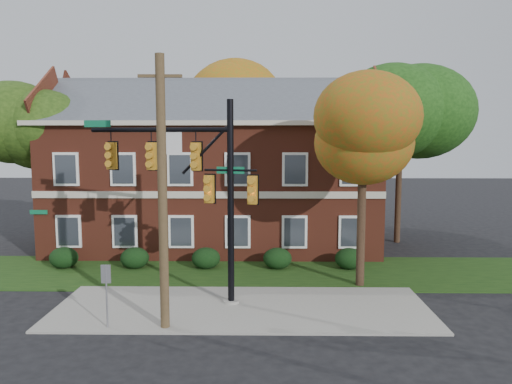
{
  "coord_description": "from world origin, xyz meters",
  "views": [
    {
      "loc": [
        0.78,
        -17.12,
        6.47
      ],
      "look_at": [
        0.5,
        3.0,
        4.21
      ],
      "focal_mm": 35.0,
      "sensor_mm": 36.0,
      "label": 1
    }
  ],
  "objects_px": {
    "apartment_building": "(215,162)",
    "hedge_far_right": "(349,259)",
    "tree_right_rear": "(407,108)",
    "hedge_right": "(277,258)",
    "hedge_left": "(135,258)",
    "traffic_signal": "(195,179)",
    "utility_pole": "(162,193)",
    "hedge_far_left": "(64,258)",
    "sign_post": "(106,286)",
    "hedge_center": "(206,258)",
    "tree_near_right": "(369,131)",
    "tree_left_rear": "(40,132)",
    "tree_far_rear": "(243,103)"
  },
  "relations": [
    {
      "from": "hedge_right",
      "to": "apartment_building",
      "type": "bearing_deg",
      "value": 123.67
    },
    {
      "from": "apartment_building",
      "to": "hedge_left",
      "type": "xyz_separation_m",
      "value": [
        -3.5,
        -5.25,
        -4.46
      ]
    },
    {
      "from": "hedge_center",
      "to": "sign_post",
      "type": "distance_m",
      "value": 8.2
    },
    {
      "from": "hedge_far_right",
      "to": "tree_near_right",
      "type": "relative_size",
      "value": 0.16
    },
    {
      "from": "sign_post",
      "to": "hedge_far_left",
      "type": "bearing_deg",
      "value": 119.46
    },
    {
      "from": "apartment_building",
      "to": "tree_near_right",
      "type": "distance_m",
      "value": 10.97
    },
    {
      "from": "tree_right_rear",
      "to": "hedge_center",
      "type": "bearing_deg",
      "value": -151.63
    },
    {
      "from": "utility_pole",
      "to": "tree_left_rear",
      "type": "bearing_deg",
      "value": 126.63
    },
    {
      "from": "apartment_building",
      "to": "traffic_signal",
      "type": "bearing_deg",
      "value": -88.95
    },
    {
      "from": "apartment_building",
      "to": "hedge_far_left",
      "type": "height_order",
      "value": "apartment_building"
    },
    {
      "from": "hedge_left",
      "to": "tree_near_right",
      "type": "relative_size",
      "value": 0.16
    },
    {
      "from": "hedge_left",
      "to": "tree_near_right",
      "type": "distance_m",
      "value": 12.68
    },
    {
      "from": "hedge_right",
      "to": "sign_post",
      "type": "bearing_deg",
      "value": -127.33
    },
    {
      "from": "utility_pole",
      "to": "hedge_right",
      "type": "bearing_deg",
      "value": 61.24
    },
    {
      "from": "hedge_left",
      "to": "hedge_right",
      "type": "relative_size",
      "value": 1.0
    },
    {
      "from": "hedge_far_right",
      "to": "traffic_signal",
      "type": "xyz_separation_m",
      "value": [
        -6.81,
        -4.97,
        4.33
      ]
    },
    {
      "from": "traffic_signal",
      "to": "hedge_center",
      "type": "bearing_deg",
      "value": 102.74
    },
    {
      "from": "hedge_far_left",
      "to": "hedge_left",
      "type": "height_order",
      "value": "same"
    },
    {
      "from": "hedge_center",
      "to": "tree_far_rear",
      "type": "height_order",
      "value": "tree_far_rear"
    },
    {
      "from": "tree_near_right",
      "to": "hedge_center",
      "type": "bearing_deg",
      "value": 158.58
    },
    {
      "from": "tree_far_rear",
      "to": "utility_pole",
      "type": "relative_size",
      "value": 1.27
    },
    {
      "from": "hedge_center",
      "to": "tree_left_rear",
      "type": "height_order",
      "value": "tree_left_rear"
    },
    {
      "from": "hedge_far_right",
      "to": "tree_left_rear",
      "type": "xyz_separation_m",
      "value": [
        -16.73,
        4.14,
        6.16
      ]
    },
    {
      "from": "tree_left_rear",
      "to": "utility_pole",
      "type": "bearing_deg",
      "value": -52.06
    },
    {
      "from": "hedge_center",
      "to": "tree_near_right",
      "type": "distance_m",
      "value": 9.9
    },
    {
      "from": "hedge_left",
      "to": "hedge_far_right",
      "type": "distance_m",
      "value": 10.5
    },
    {
      "from": "hedge_right",
      "to": "utility_pole",
      "type": "height_order",
      "value": "utility_pole"
    },
    {
      "from": "apartment_building",
      "to": "hedge_far_right",
      "type": "relative_size",
      "value": 13.43
    },
    {
      "from": "apartment_building",
      "to": "hedge_right",
      "type": "height_order",
      "value": "apartment_building"
    },
    {
      "from": "tree_far_rear",
      "to": "utility_pole",
      "type": "distance_m",
      "value": 21.3
    },
    {
      "from": "hedge_far_left",
      "to": "tree_right_rear",
      "type": "height_order",
      "value": "tree_right_rear"
    },
    {
      "from": "tree_left_rear",
      "to": "hedge_right",
      "type": "bearing_deg",
      "value": -17.37
    },
    {
      "from": "hedge_far_left",
      "to": "traffic_signal",
      "type": "relative_size",
      "value": 0.18
    },
    {
      "from": "apartment_building",
      "to": "hedge_far_left",
      "type": "distance_m",
      "value": 9.82
    },
    {
      "from": "hedge_center",
      "to": "traffic_signal",
      "type": "distance_m",
      "value": 6.59
    },
    {
      "from": "tree_near_right",
      "to": "utility_pole",
      "type": "height_order",
      "value": "utility_pole"
    },
    {
      "from": "hedge_far_left",
      "to": "tree_far_rear",
      "type": "distance_m",
      "value": 17.61
    },
    {
      "from": "utility_pole",
      "to": "apartment_building",
      "type": "bearing_deg",
      "value": 86.48
    },
    {
      "from": "hedge_left",
      "to": "traffic_signal",
      "type": "relative_size",
      "value": 0.18
    },
    {
      "from": "hedge_right",
      "to": "tree_left_rear",
      "type": "relative_size",
      "value": 0.16
    },
    {
      "from": "hedge_left",
      "to": "tree_left_rear",
      "type": "bearing_deg",
      "value": 146.41
    },
    {
      "from": "tree_left_rear",
      "to": "traffic_signal",
      "type": "relative_size",
      "value": 1.14
    },
    {
      "from": "sign_post",
      "to": "tree_left_rear",
      "type": "bearing_deg",
      "value": 120.5
    },
    {
      "from": "hedge_center",
      "to": "utility_pole",
      "type": "height_order",
      "value": "utility_pole"
    },
    {
      "from": "hedge_far_right",
      "to": "utility_pole",
      "type": "relative_size",
      "value": 0.15
    },
    {
      "from": "hedge_far_left",
      "to": "tree_near_right",
      "type": "relative_size",
      "value": 0.16
    },
    {
      "from": "hedge_center",
      "to": "hedge_far_right",
      "type": "relative_size",
      "value": 1.0
    },
    {
      "from": "tree_right_rear",
      "to": "hedge_right",
      "type": "bearing_deg",
      "value": -141.98
    },
    {
      "from": "hedge_far_left",
      "to": "hedge_far_right",
      "type": "distance_m",
      "value": 14.0
    },
    {
      "from": "hedge_far_left",
      "to": "tree_right_rear",
      "type": "relative_size",
      "value": 0.13
    }
  ]
}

